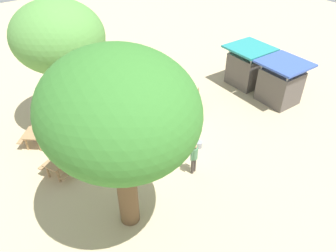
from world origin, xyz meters
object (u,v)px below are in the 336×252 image
object	(u,v)px
market_stall_blue	(280,84)
person_handler	(194,156)
picnic_table_near	(62,161)
elephant	(147,136)
feed_bucket	(199,144)
market_stall_teal	(247,68)
picnic_table_far	(37,133)
wooden_bench	(196,100)
shade_tree_secondary	(119,112)
shade_tree_main	(58,39)

from	to	relation	value
market_stall_blue	person_handler	bearing A→B (deg)	-77.08
picnic_table_near	elephant	bearing A→B (deg)	-40.84
person_handler	feed_bucket	bearing A→B (deg)	-66.73
elephant	picnic_table_near	bearing A→B (deg)	43.37
picnic_table_near	market_stall_teal	world-z (taller)	market_stall_teal
picnic_table_far	market_stall_teal	distance (m)	12.97
person_handler	wooden_bench	bearing A→B (deg)	-59.59
market_stall_teal	feed_bucket	xyz separation A→B (m)	(3.22, -6.55, -0.98)
feed_bucket	shade_tree_secondary	bearing A→B (deg)	-70.10
shade_tree_main	market_stall_teal	xyz separation A→B (m)	(2.30, 10.69, -3.59)
market_stall_blue	market_stall_teal	bearing A→B (deg)	180.00
shade_tree_main	wooden_bench	world-z (taller)	shade_tree_main
market_stall_teal	feed_bucket	distance (m)	7.36
wooden_bench	market_stall_teal	size ratio (longest dim) A/B	0.53
picnic_table_far	shade_tree_secondary	bearing A→B (deg)	52.31
person_handler	picnic_table_far	bearing A→B (deg)	20.38
shade_tree_main	picnic_table_near	world-z (taller)	shade_tree_main
picnic_table_near	market_stall_teal	size ratio (longest dim) A/B	0.79
shade_tree_secondary	market_stall_blue	bearing A→B (deg)	101.80
wooden_bench	shade_tree_main	bearing A→B (deg)	106.02
shade_tree_main	shade_tree_secondary	bearing A→B (deg)	-5.90
elephant	shade_tree_secondary	distance (m)	5.74
person_handler	shade_tree_main	bearing A→B (deg)	4.01
picnic_table_far	wooden_bench	bearing A→B (deg)	117.10
shade_tree_main	market_stall_blue	xyz separation A→B (m)	(4.90, 10.69, -3.59)
shade_tree_secondary	market_stall_blue	distance (m)	12.30
shade_tree_secondary	wooden_bench	world-z (taller)	shade_tree_secondary
shade_tree_main	market_stall_blue	size ratio (longest dim) A/B	2.57
market_stall_blue	elephant	bearing A→B (deg)	-94.03
elephant	picnic_table_far	bearing A→B (deg)	15.91
market_stall_teal	wooden_bench	bearing A→B (deg)	-85.92
elephant	market_stall_blue	size ratio (longest dim) A/B	0.78
market_stall_teal	feed_bucket	world-z (taller)	market_stall_teal
wooden_bench	picnic_table_far	size ratio (longest dim) A/B	0.64
person_handler	market_stall_blue	world-z (taller)	market_stall_blue
elephant	feed_bucket	world-z (taller)	elephant
elephant	wooden_bench	distance (m)	4.73
shade_tree_main	wooden_bench	size ratio (longest dim) A/B	4.82
wooden_bench	market_stall_teal	xyz separation A→B (m)	(-0.31, 4.33, 0.67)
person_handler	shade_tree_main	distance (m)	8.20
shade_tree_secondary	wooden_bench	xyz separation A→B (m)	(-4.68, 7.11, -4.51)
person_handler	market_stall_teal	world-z (taller)	market_stall_teal
wooden_bench	market_stall_blue	size ratio (longest dim) A/B	0.53
wooden_bench	feed_bucket	bearing A→B (deg)	-178.85
elephant	feed_bucket	xyz separation A→B (m)	(1.23, 2.19, -0.75)
person_handler	shade_tree_main	size ratio (longest dim) A/B	0.25
person_handler	market_stall_blue	bearing A→B (deg)	-95.99
shade_tree_secondary	market_stall_teal	distance (m)	13.06
wooden_bench	picnic_table_far	bearing A→B (deg)	115.07
shade_tree_secondary	picnic_table_near	bearing A→B (deg)	-163.98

